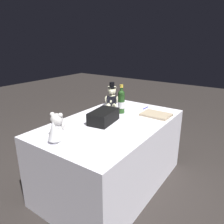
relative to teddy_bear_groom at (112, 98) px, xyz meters
name	(u,v)px	position (x,y,z in m)	size (l,w,h in m)	color
ground_plane	(112,182)	(0.42, 0.30, -0.82)	(12.00, 12.00, 0.00)	#2D2826
reception_table	(112,154)	(0.42, 0.30, -0.47)	(1.52, 0.92, 0.71)	white
teddy_bear_groom	(112,98)	(0.00, 0.00, 0.00)	(0.17, 0.16, 0.29)	beige
teddy_bear_bride	(56,129)	(1.02, 0.18, -0.01)	(0.20, 0.17, 0.23)	white
champagne_bottle	(121,101)	(0.14, 0.22, 0.02)	(0.08, 0.08, 0.31)	#20441B
signing_pen	(146,108)	(-0.17, 0.37, -0.11)	(0.13, 0.01, 0.01)	navy
gift_case_black	(104,117)	(0.48, 0.24, -0.05)	(0.35, 0.24, 0.12)	black
guestbook	(156,115)	(0.01, 0.58, -0.10)	(0.22, 0.30, 0.02)	tan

